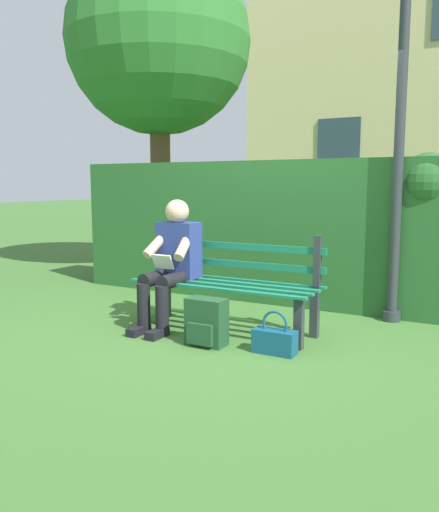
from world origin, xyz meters
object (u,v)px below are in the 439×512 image
Objects in this scene: backpack at (206,322)px; tree at (155,48)px; person_seated at (172,260)px; handbag at (275,340)px; lamp_post at (401,108)px; park_bench at (229,283)px.

tree is at bearing -48.67° from backpack.
person_seated is 1.29m from handbag.
tree is 5.39m from handbag.
handbag is 2.46m from lamp_post.
park_bench is 0.36× the size of tree.
backpack is at bearing 97.85° from park_bench.
tree reaches higher than park_bench.
handbag is at bearing 145.08° from park_bench.
person_seated reaches higher than park_bench.
backpack is at bearing 148.54° from person_seated.
handbag is at bearing 137.66° from tree.
park_bench is at bearing -34.92° from handbag.
lamp_post reaches higher than park_bench.
person_seated is (0.50, 0.17, 0.19)m from park_bench.
park_bench is 2.24m from lamp_post.
tree is at bearing -42.34° from handbag.
person_seated is 2.52m from lamp_post.
person_seated is 0.25× the size of tree.
lamp_post reaches higher than handbag.
tree is 4.28m from lamp_post.
backpack is (-0.07, 0.52, -0.23)m from park_bench.
park_bench is 4.39× the size of backpack.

